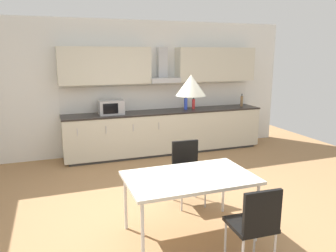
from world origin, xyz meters
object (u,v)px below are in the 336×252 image
Objects in this scene: microwave at (111,107)px; dining_table at (190,180)px; chair_far_right at (187,166)px; bottle_red at (193,104)px; bottle_brown at (242,101)px; pendant_lamp at (191,85)px; bottle_blue at (186,103)px; chair_near_right at (255,221)px.

microwave reaches higher than dining_table.
microwave is 0.55× the size of chair_far_right.
dining_table is at bearing -84.70° from microwave.
bottle_red is 0.91× the size of bottle_brown.
pendant_lamp reaches higher than microwave.
bottle_blue reaches higher than bottle_red.
chair_far_right is 1.49m from pendant_lamp.
microwave is at bearing 95.30° from pendant_lamp.
bottle_brown reaches higher than microwave.
chair_near_right is (0.61, -4.00, -0.50)m from microwave.
bottle_blue is at bearing 178.41° from bottle_brown.
dining_table is (-2.66, -3.17, -0.34)m from bottle_brown.
microwave is at bearing 95.30° from dining_table.
bottle_blue is 1.17× the size of bottle_red.
bottle_brown is 3.35m from chair_far_right.
microwave reaches higher than chair_near_right.
pendant_lamp is at bearing -84.70° from microwave.
bottle_red is 3.63m from pendant_lamp.
microwave is 1.60m from bottle_blue.
bottle_blue reaches higher than bottle_brown.
bottle_blue reaches higher than microwave.
chair_near_right is 2.72× the size of pendant_lamp.
bottle_red is 0.30× the size of chair_far_right.
chair_far_right is (0.01, 1.63, 0.00)m from chair_near_right.
bottle_brown is at bearing 59.57° from chair_near_right.
chair_near_right is at bearing -120.43° from bottle_brown.
pendant_lamp reaches higher than chair_near_right.
chair_far_right is at bearing -112.27° from bottle_blue.
chair_far_right is (0.62, -2.37, -0.50)m from microwave.
chair_near_right reaches higher than dining_table.
dining_table is (0.30, -3.19, -0.36)m from microwave.
bottle_red is 2.72m from chair_far_right.
bottle_blue is 4.18m from chair_near_right.
microwave is at bearing 104.67° from chair_far_right.
pendant_lamp is at bearing -112.12° from bottle_blue.
microwave is 1.68× the size of bottle_brown.
bottle_red reaches higher than chair_far_right.
bottle_blue reaches higher than dining_table.
dining_table is 0.89m from chair_near_right.
microwave is 2.50m from chair_far_right.
bottle_red is at bearing 64.13° from chair_far_right.
bottle_brown is 0.33× the size of chair_far_right.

